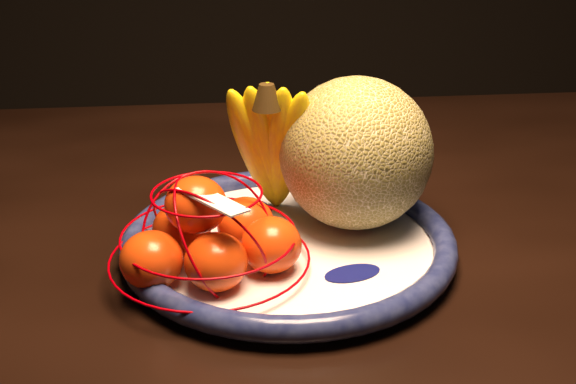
{
  "coord_description": "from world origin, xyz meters",
  "views": [
    {
      "loc": [
        -0.18,
        -0.76,
        1.1
      ],
      "look_at": [
        -0.14,
        -0.06,
        0.79
      ],
      "focal_mm": 45.0,
      "sensor_mm": 36.0,
      "label": 1
    }
  ],
  "objects": [
    {
      "name": "cantaloupe",
      "position": [
        -0.06,
        -0.02,
        0.81
      ],
      "size": [
        0.17,
        0.17,
        0.17
      ],
      "primitive_type": "sphere",
      "color": "olive",
      "rests_on": "fruit_bowl"
    },
    {
      "name": "fruit_bowl",
      "position": [
        -0.14,
        -0.07,
        0.73
      ],
      "size": [
        0.36,
        0.36,
        0.03
      ],
      "rotation": [
        0.0,
        0.0,
        -0.29
      ],
      "color": "white",
      "rests_on": "dining_table"
    },
    {
      "name": "dining_table",
      "position": [
        -0.03,
        0.08,
        0.64
      ],
      "size": [
        1.47,
        0.92,
        0.72
      ],
      "rotation": [
        0.0,
        0.0,
        0.04
      ],
      "color": "black",
      "rests_on": "ground"
    },
    {
      "name": "mandarin_bag",
      "position": [
        -0.22,
        -0.12,
        0.76
      ],
      "size": [
        0.22,
        0.22,
        0.13
      ],
      "rotation": [
        0.0,
        0.0,
        0.06
      ],
      "color": "#FE3706",
      "rests_on": "fruit_bowl"
    },
    {
      "name": "price_tag",
      "position": [
        -0.21,
        -0.14,
        0.82
      ],
      "size": [
        0.07,
        0.07,
        0.01
      ],
      "primitive_type": "cube",
      "rotation": [
        -0.14,
        0.1,
        -0.74
      ],
      "color": "white",
      "rests_on": "mandarin_bag"
    },
    {
      "name": "banana_bunch",
      "position": [
        -0.15,
        -0.0,
        0.82
      ],
      "size": [
        0.12,
        0.12,
        0.18
      ],
      "rotation": [
        0.0,
        0.0,
        -0.18
      ],
      "color": "#FBE200",
      "rests_on": "fruit_bowl"
    }
  ]
}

